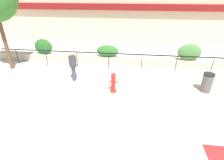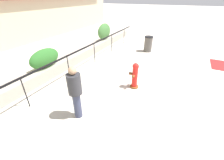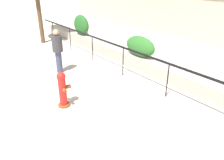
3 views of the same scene
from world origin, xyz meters
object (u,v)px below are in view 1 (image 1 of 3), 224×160
(hedge_bush_1, at_px, (108,51))
(hedge_bush_2, at_px, (189,52))
(pedestrian, at_px, (73,65))
(hedge_bush_0, at_px, (43,47))
(fire_hydrant, at_px, (113,82))
(trash_bin, at_px, (207,83))

(hedge_bush_1, xyz_separation_m, hedge_bush_2, (5.50, 0.00, 0.14))
(hedge_bush_2, bearing_deg, pedestrian, -157.42)
(hedge_bush_1, relative_size, hedge_bush_2, 1.01)
(hedge_bush_1, height_order, hedge_bush_2, hedge_bush_2)
(hedge_bush_0, distance_m, fire_hydrant, 6.90)
(hedge_bush_2, height_order, pedestrian, pedestrian)
(hedge_bush_0, distance_m, hedge_bush_1, 4.75)
(hedge_bush_1, bearing_deg, pedestrian, -117.65)
(hedge_bush_1, distance_m, pedestrian, 3.30)
(hedge_bush_1, bearing_deg, hedge_bush_0, 180.00)
(hedge_bush_0, distance_m, pedestrian, 4.35)
(hedge_bush_1, relative_size, trash_bin, 1.53)
(hedge_bush_2, height_order, trash_bin, hedge_bush_2)
(hedge_bush_2, relative_size, pedestrian, 0.88)
(fire_hydrant, bearing_deg, hedge_bush_1, 102.82)
(hedge_bush_0, xyz_separation_m, fire_hydrant, (5.64, -3.94, -0.50))
(pedestrian, height_order, trash_bin, pedestrian)
(hedge_bush_0, xyz_separation_m, hedge_bush_1, (4.74, 0.00, -0.14))
(fire_hydrant, bearing_deg, pedestrian, 157.26)
(pedestrian, relative_size, trash_bin, 1.71)
(fire_hydrant, xyz_separation_m, trash_bin, (4.76, 0.68, -0.04))
(fire_hydrant, bearing_deg, trash_bin, 8.13)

